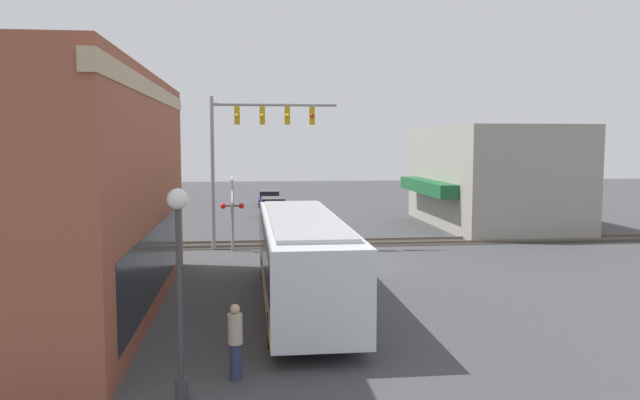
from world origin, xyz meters
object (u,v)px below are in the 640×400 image
object	(u,v)px
crossing_signal	(232,206)
parked_car_blue	(269,199)
parked_car_silver	(278,221)
city_bus	(302,256)
pedestrian_near_bus	(347,260)
pedestrian_by_lamp	(235,341)
parked_car_red	(273,208)
streetlamp	(179,275)

from	to	relation	value
crossing_signal	parked_car_blue	size ratio (longest dim) A/B	0.83
parked_car_silver	parked_car_blue	bearing A→B (deg)	0.00
parked_car_silver	parked_car_blue	xyz separation A→B (m)	(15.53, 0.00, -0.06)
parked_car_blue	city_bus	bearing A→B (deg)	180.00
pedestrian_near_bus	pedestrian_by_lamp	bearing A→B (deg)	156.74
pedestrian_by_lamp	parked_car_silver	bearing A→B (deg)	-5.08
parked_car_silver	parked_car_red	distance (m)	7.35
parked_car_silver	pedestrian_near_bus	bearing A→B (deg)	-171.73
crossing_signal	pedestrian_by_lamp	xyz separation A→B (m)	(-17.09, -0.46, -1.38)
city_bus	streetlamp	world-z (taller)	streetlamp
pedestrian_near_bus	pedestrian_by_lamp	size ratio (longest dim) A/B	0.99
streetlamp	pedestrian_near_bus	xyz separation A→B (m)	(10.68, -5.23, -1.81)
pedestrian_near_bus	pedestrian_by_lamp	xyz separation A→B (m)	(-9.58, 4.12, 0.01)
streetlamp	pedestrian_by_lamp	size ratio (longest dim) A/B	2.54
crossing_signal	streetlamp	bearing A→B (deg)	177.95
crossing_signal	streetlamp	world-z (taller)	streetlamp
pedestrian_by_lamp	parked_car_blue	bearing A→B (deg)	-3.06
parked_car_red	parked_car_blue	bearing A→B (deg)	-0.00
streetlamp	parked_car_silver	distance (m)	24.93
city_bus	parked_car_red	world-z (taller)	city_bus
city_bus	pedestrian_by_lamp	bearing A→B (deg)	161.84
crossing_signal	pedestrian_near_bus	bearing A→B (deg)	-148.58
streetlamp	parked_car_blue	bearing A→B (deg)	-4.56
crossing_signal	streetlamp	size ratio (longest dim) A/B	0.84
city_bus	parked_car_red	distance (m)	24.54
city_bus	parked_car_silver	bearing A→B (deg)	-0.00
parked_car_red	pedestrian_by_lamp	distance (m)	30.97
crossing_signal	pedestrian_near_bus	xyz separation A→B (m)	(-7.50, -4.58, -1.39)
crossing_signal	parked_car_silver	xyz separation A→B (m)	(6.46, -2.56, -1.59)
parked_car_silver	streetlamp	bearing A→B (deg)	172.59
parked_car_red	pedestrian_near_bus	bearing A→B (deg)	-174.56
streetlamp	pedestrian_by_lamp	bearing A→B (deg)	-45.32
pedestrian_near_bus	parked_car_red	bearing A→B (deg)	5.44
streetlamp	parked_car_blue	xyz separation A→B (m)	(40.17, -3.20, -2.07)
city_bus	parked_car_blue	distance (m)	32.71
parked_car_red	parked_car_blue	world-z (taller)	parked_car_red
parked_car_blue	streetlamp	bearing A→B (deg)	175.44
crossing_signal	pedestrian_near_bus	size ratio (longest dim) A/B	2.16
parked_car_blue	pedestrian_by_lamp	distance (m)	39.13
city_bus	pedestrian_near_bus	distance (m)	3.88
parked_car_blue	parked_car_red	bearing A→B (deg)	180.00
streetlamp	parked_car_blue	distance (m)	40.35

